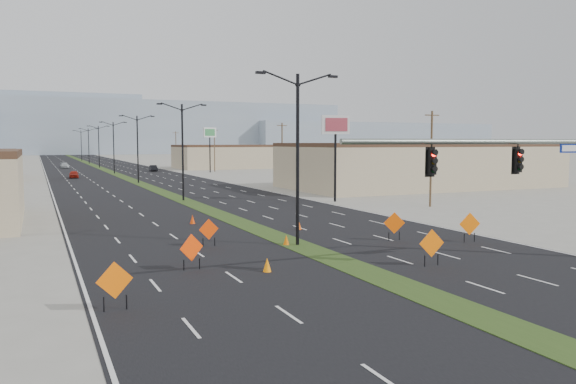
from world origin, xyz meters
name	(u,v)px	position (x,y,z in m)	size (l,w,h in m)	color
ground	(426,296)	(0.00, 0.00, 0.00)	(600.00, 600.00, 0.00)	gray
road_surface	(112,173)	(0.00, 100.00, 0.00)	(25.00, 400.00, 0.02)	black
median_strip	(112,173)	(0.00, 100.00, 0.00)	(2.00, 400.00, 0.04)	#283F16
building_se_near	(420,167)	(34.00, 45.00, 2.75)	(36.00, 18.00, 5.50)	tan
building_se_far	(268,157)	(38.00, 110.00, 2.50)	(44.00, 16.00, 5.00)	tan
mesa_center	(141,128)	(40.00, 300.00, 14.00)	(220.00, 50.00, 28.00)	#8493A4
mesa_east	(367,138)	(180.00, 290.00, 9.00)	(160.00, 50.00, 18.00)	#8493A4
mesa_backdrop	(1,124)	(-30.00, 320.00, 16.00)	(140.00, 50.00, 32.00)	#8493A4
signal_mast	(546,169)	(8.56, 2.00, 4.79)	(16.30, 0.60, 8.00)	slate
streetlight_0	(298,154)	(0.00, 12.00, 5.42)	(5.15, 0.24, 10.02)	black
streetlight_1	(183,149)	(0.00, 40.00, 5.42)	(5.15, 0.24, 10.02)	black
streetlight_2	(138,147)	(0.00, 68.00, 5.42)	(5.15, 0.24, 10.02)	black
streetlight_3	(114,146)	(0.00, 96.00, 5.42)	(5.15, 0.24, 10.02)	black
streetlight_4	(99,145)	(0.00, 124.00, 5.42)	(5.15, 0.24, 10.02)	black
streetlight_5	(89,145)	(0.00, 152.00, 5.42)	(5.15, 0.24, 10.02)	black
streetlight_6	(81,144)	(0.00, 180.00, 5.42)	(5.15, 0.24, 10.02)	black
utility_pole_0	(431,157)	(20.00, 25.00, 4.67)	(1.60, 0.20, 9.00)	#4C3823
utility_pole_1	(282,152)	(20.00, 60.00, 4.67)	(1.60, 0.20, 9.00)	#4C3823
utility_pole_2	(215,149)	(20.00, 95.00, 4.67)	(1.60, 0.20, 9.00)	#4C3823
utility_pole_3	(176,148)	(20.00, 130.00, 4.67)	(1.60, 0.20, 9.00)	#4C3823
car_left	(74,174)	(-8.10, 84.28, 0.64)	(1.52, 3.77, 1.29)	maroon
car_mid	(153,168)	(8.56, 101.31, 0.64)	(1.36, 3.90, 1.29)	black
car_far	(65,165)	(-7.76, 124.67, 0.64)	(1.79, 4.40, 1.28)	#ACB2B5
construction_sign_0	(115,282)	(-11.50, 3.00, 1.07)	(1.34, 0.32, 1.81)	#E85C04
construction_sign_1	(191,249)	(-7.33, 8.25, 1.03)	(1.24, 0.50, 1.74)	#FE3E05
construction_sign_2	(209,230)	(-4.86, 13.85, 0.95)	(1.21, 0.19, 1.62)	#E23804
construction_sign_3	(394,224)	(6.14, 11.00, 1.05)	(1.26, 0.51, 1.78)	#E75004
construction_sign_4	(432,244)	(3.63, 4.26, 1.08)	(1.37, 0.17, 1.83)	#F76505
construction_sign_5	(470,225)	(9.96, 8.61, 1.08)	(1.35, 0.33, 1.82)	#EE6205
cone_0	(267,265)	(-4.21, 6.40, 0.34)	(0.41, 0.41, 0.68)	orange
cone_1	(286,240)	(-0.61, 12.26, 0.32)	(0.38, 0.38, 0.64)	#D55F04
cone_2	(299,225)	(2.63, 17.40, 0.34)	(0.41, 0.41, 0.68)	#EE4C05
cone_3	(192,219)	(-3.42, 23.14, 0.34)	(0.41, 0.41, 0.68)	red
pole_sign_east_near	(336,132)	(14.00, 32.69, 7.16)	(2.87, 1.09, 8.82)	black
pole_sign_east_far	(210,136)	(18.27, 92.43, 7.37)	(2.92, 1.24, 9.06)	black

